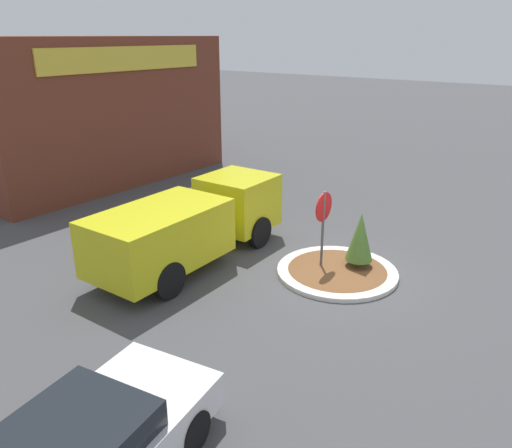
{
  "coord_description": "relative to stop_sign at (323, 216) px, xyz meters",
  "views": [
    {
      "loc": [
        -10.95,
        -5.55,
        6.03
      ],
      "look_at": [
        -0.88,
        2.07,
        1.22
      ],
      "focal_mm": 35.0,
      "sensor_mm": 36.0,
      "label": 1
    }
  ],
  "objects": [
    {
      "name": "traffic_island",
      "position": [
        0.03,
        -0.49,
        -1.49
      ],
      "size": [
        3.23,
        3.23,
        0.12
      ],
      "color": "silver",
      "rests_on": "ground_plane"
    },
    {
      "name": "storefront_building",
      "position": [
        2.2,
        13.17,
        1.43
      ],
      "size": [
        10.91,
        6.07,
        5.97
      ],
      "color": "brown",
      "rests_on": "ground_plane"
    },
    {
      "name": "stop_sign",
      "position": [
        0.0,
        0.0,
        0.0
      ],
      "size": [
        0.8,
        0.07,
        2.22
      ],
      "color": "#4C4C51",
      "rests_on": "ground_plane"
    },
    {
      "name": "ground_plane",
      "position": [
        0.03,
        -0.49,
        -1.55
      ],
      "size": [
        120.0,
        120.0,
        0.0
      ],
      "primitive_type": "plane",
      "color": "#474749"
    },
    {
      "name": "island_shrub",
      "position": [
        0.58,
        -0.82,
        -0.58
      ],
      "size": [
        0.74,
        0.74,
        1.51
      ],
      "color": "brown",
      "rests_on": "traffic_island"
    },
    {
      "name": "utility_truck",
      "position": [
        -1.75,
        3.17,
        -0.41
      ],
      "size": [
        6.26,
        2.3,
        2.01
      ],
      "rotation": [
        0.0,
        0.0,
        0.03
      ],
      "color": "gold",
      "rests_on": "ground_plane"
    }
  ]
}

